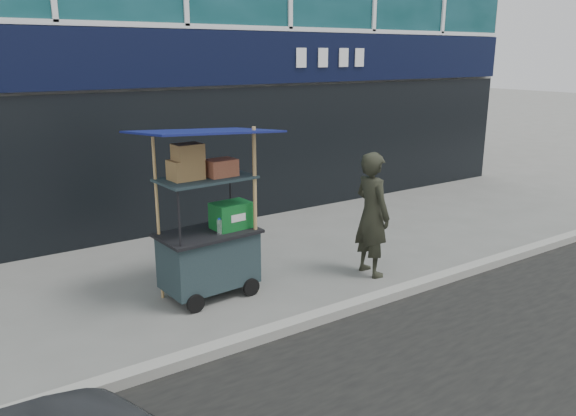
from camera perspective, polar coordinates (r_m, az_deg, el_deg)
ground at (r=6.92m, az=4.59°, el=-10.08°), size 80.00×80.00×0.00m
curb at (r=6.75m, az=5.67°, el=-10.21°), size 80.00×0.18×0.12m
vendor_cart at (r=7.05m, az=-7.99°, el=-2.99°), size 1.69×1.24×2.18m
vendor_man at (r=7.72m, az=8.53°, el=-0.64°), size 0.45×0.65×1.72m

